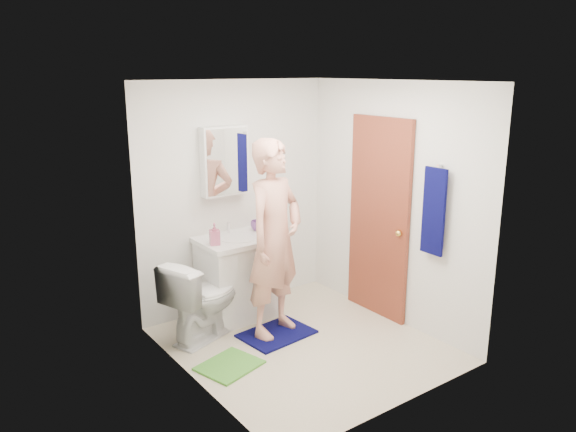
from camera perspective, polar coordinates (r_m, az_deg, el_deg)
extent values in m
cube|color=beige|center=(5.39, 1.63, -13.03)|extent=(2.20, 2.40, 0.02)
cube|color=white|center=(4.77, 1.84, 13.67)|extent=(2.20, 2.40, 0.02)
cube|color=silver|center=(5.91, -5.44, 1.99)|extent=(2.20, 0.02, 2.40)
cube|color=silver|center=(4.09, 12.15, -4.11)|extent=(2.20, 0.02, 2.40)
cube|color=silver|center=(4.38, -9.88, -2.74)|extent=(0.02, 2.40, 2.40)
cube|color=silver|center=(5.67, 10.66, 1.23)|extent=(0.02, 2.40, 2.40)
cube|color=white|center=(5.83, -5.04, -6.42)|extent=(0.75, 0.55, 0.80)
cube|color=white|center=(5.69, -5.14, -2.42)|extent=(0.79, 0.59, 0.05)
cylinder|color=white|center=(5.69, -5.14, -2.28)|extent=(0.40, 0.40, 0.03)
cylinder|color=silver|center=(5.82, -6.07, -1.20)|extent=(0.03, 0.03, 0.12)
cube|color=white|center=(5.71, -6.48, 5.58)|extent=(0.50, 0.12, 0.70)
cube|color=white|center=(5.65, -6.17, 5.50)|extent=(0.46, 0.01, 0.66)
cube|color=#98422A|center=(5.78, 9.20, -0.23)|extent=(0.05, 0.80, 2.05)
sphere|color=gold|center=(5.56, 11.20, -1.73)|extent=(0.07, 0.07, 0.07)
cube|color=#070743|center=(5.23, 14.59, 0.44)|extent=(0.03, 0.24, 0.80)
cylinder|color=silver|center=(5.18, 15.17, 5.02)|extent=(0.06, 0.02, 0.02)
imported|color=white|center=(5.41, -8.63, -8.26)|extent=(0.89, 0.69, 0.80)
cube|color=#070743|center=(5.56, -1.16, -11.87)|extent=(0.72, 0.55, 0.02)
cube|color=#52A637|center=(5.05, -5.97, -14.87)|extent=(0.59, 0.54, 0.02)
imported|color=#C15A7D|center=(5.45, -7.48, -1.82)|extent=(0.12, 0.12, 0.21)
imported|color=#784495|center=(5.90, -3.16, -0.97)|extent=(0.16, 0.16, 0.11)
imported|color=tan|center=(5.25, -1.36, -2.33)|extent=(0.79, 0.64, 1.88)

